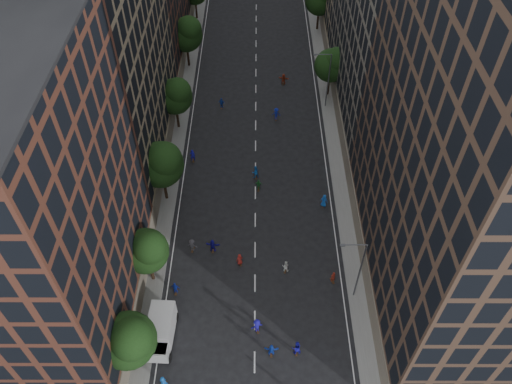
% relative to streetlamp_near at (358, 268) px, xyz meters
% --- Properties ---
extents(ground, '(240.00, 240.00, 0.00)m').
position_rel_streetlamp_near_xyz_m(ground, '(-10.37, 28.00, -5.17)').
color(ground, black).
rests_on(ground, ground).
extents(sidewalk_left, '(4.00, 105.00, 0.15)m').
position_rel_streetlamp_near_xyz_m(sidewalk_left, '(-22.37, 35.50, -5.09)').
color(sidewalk_left, slate).
rests_on(sidewalk_left, ground).
extents(sidewalk_right, '(4.00, 105.00, 0.15)m').
position_rel_streetlamp_near_xyz_m(sidewalk_right, '(1.63, 35.50, -5.09)').
color(sidewalk_right, slate).
rests_on(sidewalk_right, ground).
extents(bldg_left_a, '(14.00, 22.00, 30.00)m').
position_rel_streetlamp_near_xyz_m(bldg_left_a, '(-29.37, -1.00, 9.83)').
color(bldg_left_a, '#502A1E').
rests_on(bldg_left_a, ground).
extents(bldg_left_b, '(14.00, 26.00, 34.00)m').
position_rel_streetlamp_near_xyz_m(bldg_left_b, '(-29.37, 23.00, 11.83)').
color(bldg_left_b, '#8E7B5D').
rests_on(bldg_left_b, ground).
extents(bldg_right_a, '(14.00, 30.00, 36.00)m').
position_rel_streetlamp_near_xyz_m(bldg_right_a, '(8.63, 3.00, 12.83)').
color(bldg_right_a, '#493427').
rests_on(bldg_right_a, ground).
extents(bldg_right_b, '(14.00, 28.00, 33.00)m').
position_rel_streetlamp_near_xyz_m(bldg_right_b, '(8.63, 32.00, 11.33)').
color(bldg_right_b, '#625B50').
rests_on(bldg_right_b, ground).
extents(tree_left_0, '(5.20, 5.20, 8.83)m').
position_rel_streetlamp_near_xyz_m(tree_left_0, '(-21.38, -8.15, 0.79)').
color(tree_left_0, black).
rests_on(tree_left_0, ground).
extents(tree_left_1, '(4.80, 4.80, 8.21)m').
position_rel_streetlamp_near_xyz_m(tree_left_1, '(-21.39, 1.86, 0.38)').
color(tree_left_1, black).
rests_on(tree_left_1, ground).
extents(tree_left_2, '(5.60, 5.60, 9.45)m').
position_rel_streetlamp_near_xyz_m(tree_left_2, '(-21.36, 13.83, 1.19)').
color(tree_left_2, black).
rests_on(tree_left_2, ground).
extents(tree_left_3, '(5.00, 5.00, 8.58)m').
position_rel_streetlamp_near_xyz_m(tree_left_3, '(-21.38, 27.85, 0.65)').
color(tree_left_3, black).
rests_on(tree_left_3, ground).
extents(tree_left_4, '(5.40, 5.40, 9.08)m').
position_rel_streetlamp_near_xyz_m(tree_left_4, '(-21.37, 43.84, 0.93)').
color(tree_left_4, black).
rests_on(tree_left_4, ground).
extents(tree_right_a, '(5.00, 5.00, 8.39)m').
position_rel_streetlamp_near_xyz_m(tree_right_a, '(1.02, 35.85, 0.46)').
color(tree_right_a, black).
rests_on(tree_right_a, ground).
extents(streetlamp_near, '(2.64, 0.22, 9.06)m').
position_rel_streetlamp_near_xyz_m(streetlamp_near, '(0.00, 0.00, 0.00)').
color(streetlamp_near, '#595B60').
rests_on(streetlamp_near, ground).
extents(streetlamp_far, '(2.64, 0.22, 9.06)m').
position_rel_streetlamp_near_xyz_m(streetlamp_far, '(0.00, 33.00, 0.00)').
color(streetlamp_far, '#595B60').
rests_on(streetlamp_far, ground).
extents(cargo_van, '(2.80, 5.55, 2.89)m').
position_rel_streetlamp_near_xyz_m(cargo_van, '(-19.66, -4.95, -3.65)').
color(cargo_van, silver).
rests_on(cargo_van, ground).
extents(skater_0, '(0.90, 0.73, 1.59)m').
position_rel_streetlamp_near_xyz_m(skater_0, '(-18.87, -9.80, -4.37)').
color(skater_0, blue).
rests_on(skater_0, ground).
extents(skater_2, '(1.01, 0.83, 1.92)m').
position_rel_streetlamp_near_xyz_m(skater_2, '(-6.30, -6.48, -4.21)').
color(skater_2, '#1815AC').
rests_on(skater_2, ground).
extents(skater_3, '(1.37, 1.07, 1.86)m').
position_rel_streetlamp_near_xyz_m(skater_3, '(-10.15, -4.13, -4.24)').
color(skater_3, '#1A139E').
rests_on(skater_3, ground).
extents(skater_4, '(1.02, 0.53, 1.67)m').
position_rel_streetlamp_near_xyz_m(skater_4, '(-18.87, 0.31, -4.34)').
color(skater_4, navy).
rests_on(skater_4, ground).
extents(skater_5, '(1.47, 0.52, 1.57)m').
position_rel_streetlamp_near_xyz_m(skater_5, '(-8.73, -6.63, -4.38)').
color(skater_5, '#163CB9').
rests_on(skater_5, ground).
extents(skater_6, '(0.90, 0.76, 1.57)m').
position_rel_streetlamp_near_xyz_m(skater_6, '(-12.09, 4.07, -4.38)').
color(skater_6, maroon).
rests_on(skater_6, ground).
extents(skater_7, '(0.67, 0.56, 1.57)m').
position_rel_streetlamp_near_xyz_m(skater_7, '(-1.87, 1.78, -4.38)').
color(skater_7, maroon).
rests_on(skater_7, ground).
extents(skater_8, '(0.88, 0.74, 1.61)m').
position_rel_streetlamp_near_xyz_m(skater_8, '(-6.99, 3.14, -4.36)').
color(skater_8, white).
rests_on(skater_8, ground).
extents(skater_9, '(1.25, 0.89, 1.76)m').
position_rel_streetlamp_near_xyz_m(skater_9, '(-17.57, 5.95, -4.29)').
color(skater_9, '#403F44').
rests_on(skater_9, ground).
extents(skater_10, '(1.00, 0.50, 1.65)m').
position_rel_streetlamp_near_xyz_m(skater_10, '(-9.96, 15.59, -4.34)').
color(skater_10, '#1F682B').
rests_on(skater_10, ground).
extents(skater_11, '(1.69, 0.72, 1.77)m').
position_rel_streetlamp_near_xyz_m(skater_11, '(-15.22, 5.89, -4.28)').
color(skater_11, '#181293').
rests_on(skater_11, ground).
extents(skater_12, '(1.06, 0.87, 1.86)m').
position_rel_streetlamp_near_xyz_m(skater_12, '(-1.87, 12.78, -4.24)').
color(skater_12, '#154CAD').
rests_on(skater_12, ground).
extents(skater_13, '(0.78, 0.60, 1.89)m').
position_rel_streetlamp_near_xyz_m(skater_13, '(-18.87, 20.95, -4.22)').
color(skater_13, '#1716B8').
rests_on(skater_13, ground).
extents(skater_14, '(1.10, 0.98, 1.88)m').
position_rel_streetlamp_near_xyz_m(skater_14, '(-10.39, 17.77, -4.23)').
color(skater_14, blue).
rests_on(skater_14, ground).
extents(skater_15, '(1.33, 0.87, 1.94)m').
position_rel_streetlamp_near_xyz_m(skater_15, '(-7.35, 29.86, -4.20)').
color(skater_15, '#121F9A').
rests_on(skater_15, ground).
extents(skater_16, '(1.06, 0.63, 1.70)m').
position_rel_streetlamp_near_xyz_m(skater_16, '(-15.51, 32.59, -4.32)').
color(skater_16, '#153AAB').
rests_on(skater_16, ground).
extents(skater_17, '(1.73, 0.88, 1.78)m').
position_rel_streetlamp_near_xyz_m(skater_17, '(-5.96, 38.80, -4.28)').
color(skater_17, '#A1331A').
rests_on(skater_17, ground).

